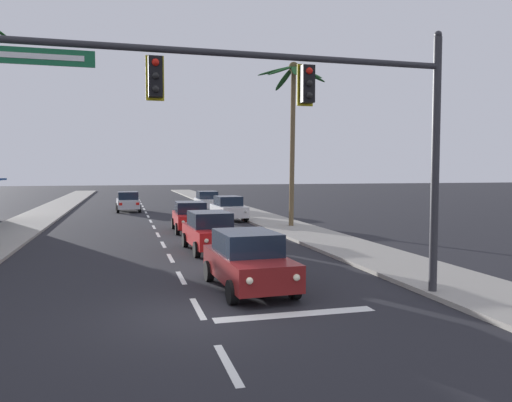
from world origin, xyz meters
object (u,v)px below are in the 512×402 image
at_px(sedan_lead_at_stop_bar, 248,260).
at_px(sedan_parked_mid_kerb, 228,208).
at_px(traffic_signal_mast, 311,107).
at_px(sedan_parked_nearest_kerb, 207,201).
at_px(sedan_fifth_in_queue, 191,216).
at_px(sedan_oncoming_far, 128,201).
at_px(palm_right_second, 293,104).
at_px(sedan_third_in_queue, 210,231).

relative_size(sedan_lead_at_stop_bar, sedan_parked_mid_kerb, 1.00).
relative_size(traffic_signal_mast, sedan_parked_nearest_kerb, 2.53).
bearing_deg(sedan_fifth_in_queue, sedan_oncoming_far, 102.47).
bearing_deg(palm_right_second, sedan_lead_at_stop_bar, -113.95).
bearing_deg(sedan_fifth_in_queue, traffic_signal_mast, -86.73).
bearing_deg(sedan_third_in_queue, sedan_parked_nearest_kerb, 80.97).
bearing_deg(sedan_fifth_in_queue, palm_right_second, 0.94).
relative_size(sedan_lead_at_stop_bar, palm_right_second, 0.46).
height_order(sedan_fifth_in_queue, sedan_oncoming_far, same).
bearing_deg(sedan_parked_mid_kerb, sedan_parked_nearest_kerb, 90.37).
distance_m(sedan_parked_nearest_kerb, palm_right_second, 15.83).
distance_m(traffic_signal_mast, sedan_parked_mid_kerb, 22.39).
distance_m(sedan_third_in_queue, sedan_fifth_in_queue, 7.12).
distance_m(sedan_fifth_in_queue, sedan_parked_mid_kerb, 6.49).
bearing_deg(sedan_parked_nearest_kerb, sedan_oncoming_far, 173.05).
relative_size(sedan_lead_at_stop_bar, sedan_fifth_in_queue, 1.01).
distance_m(sedan_fifth_in_queue, sedan_parked_nearest_kerb, 14.61).
bearing_deg(sedan_lead_at_stop_bar, sedan_third_in_queue, 89.11).
distance_m(sedan_third_in_queue, sedan_parked_mid_kerb, 13.13).
xyz_separation_m(traffic_signal_mast, sedan_parked_nearest_kerb, (2.37, 30.54, -4.18)).
distance_m(sedan_oncoming_far, palm_right_second, 18.87).
bearing_deg(sedan_fifth_in_queue, sedan_parked_mid_kerb, 58.79).
bearing_deg(sedan_parked_mid_kerb, sedan_third_in_queue, -105.22).
bearing_deg(palm_right_second, sedan_fifth_in_queue, -179.06).
height_order(sedan_lead_at_stop_bar, sedan_fifth_in_queue, same).
bearing_deg(sedan_lead_at_stop_bar, sedan_parked_nearest_kerb, 82.99).
bearing_deg(sedan_oncoming_far, sedan_lead_at_stop_bar, -83.90).
bearing_deg(sedan_third_in_queue, sedan_lead_at_stop_bar, -90.89).
xyz_separation_m(sedan_third_in_queue, sedan_fifth_in_queue, (0.09, 7.12, 0.00)).
height_order(sedan_third_in_queue, sedan_parked_mid_kerb, same).
height_order(sedan_oncoming_far, sedan_parked_mid_kerb, same).
relative_size(sedan_fifth_in_queue, palm_right_second, 0.45).
relative_size(sedan_lead_at_stop_bar, sedan_oncoming_far, 1.00).
relative_size(sedan_third_in_queue, palm_right_second, 0.46).
relative_size(sedan_third_in_queue, sedan_parked_mid_kerb, 1.00).
xyz_separation_m(sedan_oncoming_far, sedan_parked_mid_kerb, (6.69, -9.49, 0.00)).
bearing_deg(sedan_parked_nearest_kerb, traffic_signal_mast, -94.44).
height_order(sedan_lead_at_stop_bar, sedan_third_in_queue, same).
relative_size(sedan_parked_nearest_kerb, palm_right_second, 0.45).
bearing_deg(palm_right_second, sedan_oncoming_far, 122.46).
relative_size(sedan_third_in_queue, sedan_oncoming_far, 1.00).
xyz_separation_m(traffic_signal_mast, sedan_oncoming_far, (-4.26, 31.35, -4.18)).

